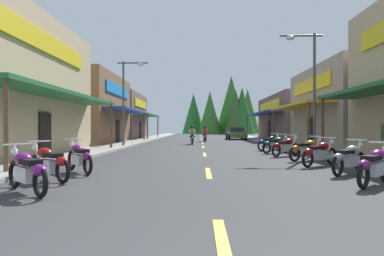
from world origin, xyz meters
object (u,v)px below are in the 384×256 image
(motorcycle_parked_left_1, at_px, (49,162))
(motorcycle_parked_left_2, at_px, (80,157))
(motorcycle_parked_right_2, at_px, (320,153))
(rider_cruising_lead, at_px, (192,136))
(parked_car_curbside, at_px, (236,134))
(motorcycle_parked_right_1, at_px, (349,158))
(motorcycle_parked_right_6, at_px, (269,143))
(streetlamp_right, at_px, (308,76))
(streetlamp_left, at_px, (128,91))
(rider_cruising_trailing, at_px, (205,135))
(motorcycle_parked_left_0, at_px, (27,170))
(motorcycle_parked_right_4, at_px, (286,146))
(motorcycle_parked_right_5, at_px, (276,144))
(motorcycle_parked_right_0, at_px, (374,165))
(motorcycle_parked_right_3, at_px, (307,149))

(motorcycle_parked_left_1, xyz_separation_m, motorcycle_parked_left_2, (0.24, 1.53, 0.00))
(motorcycle_parked_right_2, relative_size, rider_cruising_lead, 0.82)
(parked_car_curbside, bearing_deg, motorcycle_parked_right_2, 179.36)
(motorcycle_parked_right_1, relative_size, rider_cruising_lead, 0.78)
(motorcycle_parked_right_6, bearing_deg, streetlamp_right, -104.42)
(motorcycle_parked_right_2, distance_m, rider_cruising_lead, 15.63)
(streetlamp_left, distance_m, motorcycle_parked_left_1, 14.47)
(rider_cruising_lead, distance_m, parked_car_curbside, 12.10)
(motorcycle_parked_left_1, bearing_deg, motorcycle_parked_right_2, -120.04)
(motorcycle_parked_left_1, bearing_deg, streetlamp_right, -101.08)
(motorcycle_parked_right_1, height_order, rider_cruising_trailing, rider_cruising_trailing)
(motorcycle_parked_left_1, xyz_separation_m, parked_car_curbside, (8.27, 29.18, 0.20))
(motorcycle_parked_left_0, distance_m, motorcycle_parked_left_2, 3.11)
(motorcycle_parked_right_4, height_order, motorcycle_parked_left_0, same)
(motorcycle_parked_right_2, distance_m, parked_car_curbside, 25.90)
(motorcycle_parked_right_5, relative_size, motorcycle_parked_left_2, 1.04)
(motorcycle_parked_right_4, distance_m, motorcycle_parked_right_6, 3.83)
(motorcycle_parked_right_5, bearing_deg, rider_cruising_lead, 82.01)
(streetlamp_right, distance_m, motorcycle_parked_right_2, 6.15)
(motorcycle_parked_left_0, relative_size, rider_cruising_lead, 0.77)
(motorcycle_parked_right_1, height_order, motorcycle_parked_right_6, same)
(rider_cruising_trailing, xyz_separation_m, parked_car_curbside, (3.75, 6.07, 0.03))
(motorcycle_parked_left_1, bearing_deg, motorcycle_parked_right_5, -93.48)
(motorcycle_parked_right_6, bearing_deg, motorcycle_parked_right_4, -129.84)
(motorcycle_parked_right_6, distance_m, motorcycle_parked_left_1, 13.76)
(motorcycle_parked_left_0, xyz_separation_m, motorcycle_parked_left_1, (-0.29, 1.59, 0.00))
(motorcycle_parked_left_1, height_order, parked_car_curbside, parked_car_curbside)
(motorcycle_parked_right_0, xyz_separation_m, motorcycle_parked_right_2, (0.11, 3.81, 0.00))
(motorcycle_parked_right_3, bearing_deg, motorcycle_parked_right_4, 67.78)
(streetlamp_right, distance_m, motorcycle_parked_left_0, 13.90)
(motorcycle_parked_right_0, distance_m, motorcycle_parked_right_2, 3.81)
(motorcycle_parked_right_0, height_order, motorcycle_parked_right_6, same)
(motorcycle_parked_left_1, bearing_deg, rider_cruising_lead, -62.17)
(motorcycle_parked_right_6, height_order, motorcycle_parked_left_2, same)
(streetlamp_left, relative_size, motorcycle_parked_right_6, 3.51)
(motorcycle_parked_left_2, bearing_deg, motorcycle_parked_right_0, -143.41)
(streetlamp_left, relative_size, motorcycle_parked_right_5, 3.36)
(motorcycle_parked_left_0, distance_m, rider_cruising_trailing, 25.06)
(rider_cruising_trailing, distance_m, parked_car_curbside, 7.13)
(motorcycle_parked_left_1, height_order, rider_cruising_lead, rider_cruising_lead)
(motorcycle_parked_right_6, distance_m, parked_car_curbside, 18.13)
(streetlamp_left, xyz_separation_m, streetlamp_right, (10.57, -5.86, 0.10))
(motorcycle_parked_right_6, xyz_separation_m, motorcycle_parked_left_0, (-7.91, -12.64, 0.00))
(motorcycle_parked_right_0, xyz_separation_m, motorcycle_parked_right_3, (0.27, 5.65, 0.00))
(motorcycle_parked_right_2, xyz_separation_m, motorcycle_parked_right_3, (0.16, 1.84, 0.00))
(motorcycle_parked_right_6, distance_m, rider_cruising_trailing, 12.61)
(motorcycle_parked_right_5, bearing_deg, motorcycle_parked_right_6, 52.41)
(streetlamp_right, relative_size, rider_cruising_lead, 2.90)
(motorcycle_parked_right_2, xyz_separation_m, parked_car_curbside, (-0.04, 25.90, 0.20))
(motorcycle_parked_right_2, bearing_deg, streetlamp_left, 93.74)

